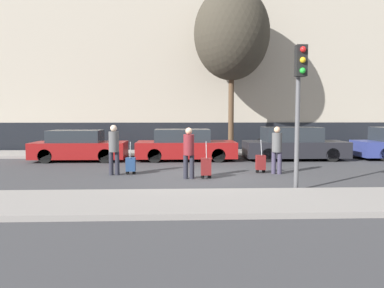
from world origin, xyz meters
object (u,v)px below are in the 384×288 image
Objects in this scene: pedestrian_right at (277,147)px; trolley_right at (261,162)px; parked_car_2 at (294,145)px; trolley_left at (131,164)px; pedestrian_center at (189,150)px; trolley_center at (206,167)px; traffic_light at (299,88)px; bare_tree_near_crossing at (232,34)px; parked_bicycle at (271,145)px; parked_car_0 at (79,147)px; parked_car_1 at (185,146)px; pedestrian_left at (114,147)px.

pedestrian_right is 1.40× the size of trolley_right.
parked_car_2 is 4.42m from pedestrian_right.
trolley_left is 0.69× the size of pedestrian_center.
parked_car_2 reaches higher than trolley_center.
bare_tree_near_crossing is at bearing 92.45° from traffic_light.
trolley_left is 2.22m from pedestrian_center.
parked_bicycle is at bearing 61.76° from trolley_center.
trolley_center is 0.74× the size of pedestrian_right.
parked_bicycle is (6.50, 6.52, 0.14)m from trolley_left.
parked_car_1 is at bearing 1.05° from parked_car_0.
pedestrian_right is (7.76, -3.96, 0.28)m from parked_car_0.
trolley_right is 6.67m from parked_bicycle.
parked_car_0 is at bearing -178.95° from parked_car_1.
trolley_center is at bearing -138.14° from pedestrian_right.
pedestrian_left is 1.04× the size of pedestrian_center.
trolley_left reaches higher than parked_bicycle.
trolley_center reaches higher than trolley_left.
pedestrian_center is 2.81m from trolley_right.
trolley_right is 0.31× the size of traffic_light.
parked_car_0 is 7.14m from trolley_center.
parked_car_2 is at bearing 87.87° from pedestrian_right.
pedestrian_center reaches higher than parked_car_1.
pedestrian_left is at bearing -177.32° from trolley_right.
parked_car_0 is 2.28× the size of parked_bicycle.
trolley_right is at bearing -179.95° from pedestrian_right.
trolley_left is 2.67m from trolley_center.
pedestrian_left is 2.63m from pedestrian_center.
parked_car_0 is at bearing -179.69° from parked_car_2.
parked_car_0 reaches higher than trolley_left.
parked_car_0 is 2.38× the size of pedestrian_left.
bare_tree_near_crossing reaches higher than pedestrian_left.
parked_car_0 is at bearing 125.16° from trolley_left.
parked_bicycle is (7.05, 6.60, -0.47)m from pedestrian_left.
bare_tree_near_crossing is (-2.49, 2.59, 5.45)m from parked_car_2.
parked_car_1 is 4.89m from pedestrian_center.
trolley_left is 0.96× the size of trolley_right.
pedestrian_left is at bearing -151.45° from parked_car_2.
trolley_right is (4.50, 0.16, 0.02)m from trolley_left.
parked_car_1 is 2.59× the size of pedestrian_left.
trolley_center is 1.03× the size of trolley_right.
pedestrian_center is at bearing -135.39° from parked_car_2.
parked_car_0 is 9.62m from parked_car_2.
bare_tree_near_crossing is at bearing -104.75° from pedestrian_center.
trolley_center is at bearing -83.47° from parked_car_1.
pedestrian_right is (3.07, -4.04, 0.27)m from parked_car_1.
traffic_light is (0.28, -3.15, 2.35)m from trolley_right.
parked_bicycle is at bearing -144.84° from pedestrian_left.
traffic_light is at bearing -71.73° from pedestrian_right.
traffic_light is at bearing 146.63° from pedestrian_center.
trolley_center is 3.86m from traffic_light.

